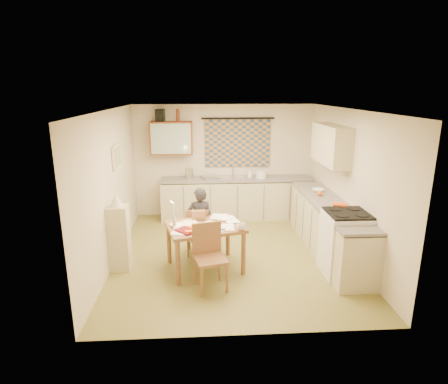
{
  "coord_description": "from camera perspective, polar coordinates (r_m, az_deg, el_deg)",
  "views": [
    {
      "loc": [
        -0.51,
        -6.05,
        2.82
      ],
      "look_at": [
        -0.13,
        0.2,
        1.09
      ],
      "focal_mm": 30.0,
      "sensor_mm": 36.0,
      "label": 1
    }
  ],
  "objects": [
    {
      "name": "candle_holder",
      "position": [
        5.82,
        -7.6,
        -4.6
      ],
      "size": [
        0.06,
        0.06,
        0.18
      ],
      "primitive_type": "cylinder",
      "rotation": [
        0.0,
        0.0,
        0.02
      ],
      "color": "silver",
      "rests_on": "dining_table"
    },
    {
      "name": "kettle",
      "position": [
        8.2,
        -5.33,
        2.85
      ],
      "size": [
        0.19,
        0.19,
        0.24
      ],
      "primitive_type": "cylinder",
      "rotation": [
        0.0,
        0.0,
        0.07
      ],
      "color": "silver",
      "rests_on": "counter_back"
    },
    {
      "name": "chair_far",
      "position": [
        6.64,
        -3.98,
        -7.22
      ],
      "size": [
        0.4,
        0.4,
        0.86
      ],
      "rotation": [
        0.0,
        0.0,
        3.11
      ],
      "color": "brown",
      "rests_on": "floor"
    },
    {
      "name": "stove",
      "position": [
        6.15,
        18.01,
        -7.45
      ],
      "size": [
        0.66,
        0.66,
        1.01
      ],
      "color": "white",
      "rests_on": "floor"
    },
    {
      "name": "papers",
      "position": [
        5.92,
        -2.48,
        -4.92
      ],
      "size": [
        1.14,
        0.95,
        0.02
      ],
      "rotation": [
        0.0,
        0.0,
        0.25
      ],
      "color": "white",
      "rests_on": "dining_table"
    },
    {
      "name": "letter_rack",
      "position": [
        6.12,
        -3.9,
        -3.56
      ],
      "size": [
        0.22,
        0.11,
        0.16
      ],
      "primitive_type": "cube",
      "rotation": [
        0.0,
        0.0,
        0.03
      ],
      "color": "brown",
      "rests_on": "dining_table"
    },
    {
      "name": "fruit_orange",
      "position": [
        7.08,
        14.41,
        -0.2
      ],
      "size": [
        0.1,
        0.1,
        0.1
      ],
      "primitive_type": "sphere",
      "color": "#EE5911",
      "rests_on": "counter_right"
    },
    {
      "name": "lampshade",
      "position": [
        6.0,
        -16.14,
        -1.1
      ],
      "size": [
        0.2,
        0.2,
        0.22
      ],
      "primitive_type": "cone",
      "color": "beige",
      "rests_on": "shelf_stand"
    },
    {
      "name": "person",
      "position": [
        6.49,
        -3.67,
        -4.51
      ],
      "size": [
        0.47,
        0.34,
        1.22
      ],
      "primitive_type": "imported",
      "rotation": [
        0.0,
        0.0,
        3.19
      ],
      "color": "black",
      "rests_on": "floor"
    },
    {
      "name": "dish_rack",
      "position": [
        8.22,
        -2.14,
        2.29
      ],
      "size": [
        0.44,
        0.42,
        0.06
      ],
      "primitive_type": "cube",
      "rotation": [
        0.0,
        0.0,
        0.42
      ],
      "color": "silver",
      "rests_on": "counter_back"
    },
    {
      "name": "bottle_green",
      "position": [
        8.19,
        -9.34,
        11.47
      ],
      "size": [
        0.09,
        0.09,
        0.26
      ],
      "primitive_type": "cylinder",
      "rotation": [
        0.0,
        0.0,
        0.28
      ],
      "color": "#195926",
      "rests_on": "wall_cabinet"
    },
    {
      "name": "soap_bottle",
      "position": [
        8.32,
        3.96,
        2.88
      ],
      "size": [
        0.12,
        0.12,
        0.19
      ],
      "primitive_type": "imported",
      "rotation": [
        0.0,
        0.0,
        -0.18
      ],
      "color": "white",
      "rests_on": "counter_back"
    },
    {
      "name": "chair_near",
      "position": [
        5.54,
        -2.09,
        -11.69
      ],
      "size": [
        0.53,
        0.53,
        0.96
      ],
      "rotation": [
        0.0,
        0.0,
        0.26
      ],
      "color": "brown",
      "rests_on": "floor"
    },
    {
      "name": "sink",
      "position": [
        8.26,
        1.29,
        1.87
      ],
      "size": [
        0.57,
        0.48,
        0.1
      ],
      "primitive_type": "cube",
      "rotation": [
        0.0,
        0.0,
        -0.05
      ],
      "color": "silver",
      "rests_on": "counter_back"
    },
    {
      "name": "orange_bag",
      "position": [
        6.32,
        17.19,
        -2.21
      ],
      "size": [
        0.25,
        0.21,
        0.12
      ],
      "primitive_type": "cube",
      "rotation": [
        0.0,
        0.0,
        -0.27
      ],
      "color": "#EE5911",
      "rests_on": "counter_right"
    },
    {
      "name": "orange_box",
      "position": [
        5.6,
        -5.33,
        -6.11
      ],
      "size": [
        0.12,
        0.08,
        0.04
      ],
      "primitive_type": "cube",
      "rotation": [
        0.0,
        0.0,
        0.03
      ],
      "color": "#EE5911",
      "rests_on": "dining_table"
    },
    {
      "name": "shelf_stand",
      "position": [
        6.21,
        -15.7,
        -6.78
      ],
      "size": [
        0.32,
        0.3,
        1.06
      ],
      "primitive_type": "cube",
      "color": "#BAB087",
      "rests_on": "floor"
    },
    {
      "name": "candle_flame",
      "position": [
        5.75,
        -8.05,
        -1.49
      ],
      "size": [
        0.02,
        0.02,
        0.02
      ],
      "primitive_type": "sphere",
      "color": "#FFCC66",
      "rests_on": "dining_table"
    },
    {
      "name": "bottle_brown",
      "position": [
        8.17,
        -7.03,
        11.54
      ],
      "size": [
        0.09,
        0.09,
        0.26
      ],
      "primitive_type": "cylinder",
      "rotation": [
        0.0,
        0.0,
        0.26
      ],
      "color": "#61290E",
      "rests_on": "wall_cabinet"
    },
    {
      "name": "mixing_bowl",
      "position": [
        8.31,
        5.68,
        2.72
      ],
      "size": [
        0.31,
        0.31,
        0.16
      ],
      "primitive_type": "cylinder",
      "rotation": [
        0.0,
        0.0,
        0.38
      ],
      "color": "white",
      "rests_on": "counter_back"
    },
    {
      "name": "wall_back",
      "position": [
        8.48,
        0.01,
        4.77
      ],
      "size": [
        4.0,
        0.02,
        2.5
      ],
      "primitive_type": "cube",
      "color": "beige",
      "rests_on": "floor"
    },
    {
      "name": "speaker",
      "position": [
        8.2,
        -9.71,
        11.45
      ],
      "size": [
        0.2,
        0.23,
        0.26
      ],
      "primitive_type": "cube",
      "rotation": [
        0.0,
        0.0,
        -0.22
      ],
      "color": "black",
      "rests_on": "wall_cabinet"
    },
    {
      "name": "ceiling",
      "position": [
        6.08,
        1.36,
        12.52
      ],
      "size": [
        4.0,
        4.5,
        0.02
      ],
      "primitive_type": "cube",
      "color": "white",
      "rests_on": "floor"
    },
    {
      "name": "wall_cabinet",
      "position": [
        8.22,
        -8.01,
        8.17
      ],
      "size": [
        0.9,
        0.34,
        0.7
      ],
      "primitive_type": "cube",
      "color": "#61290E",
      "rests_on": "wall_back"
    },
    {
      "name": "framed_print",
      "position": [
        6.71,
        -16.07,
        5.23
      ],
      "size": [
        0.04,
        0.5,
        0.4
      ],
      "primitive_type": "cube",
      "color": "beige",
      "rests_on": "wall_left"
    },
    {
      "name": "book",
      "position": [
        5.74,
        -6.6,
        -5.71
      ],
      "size": [
        0.21,
        0.28,
        0.02
      ],
      "primitive_type": "imported",
      "rotation": [
        0.0,
        0.0,
        0.02
      ],
      "color": "#EE5911",
      "rests_on": "dining_table"
    },
    {
      "name": "curtain_rod",
      "position": [
        8.32,
        2.14,
        11.16
      ],
      "size": [
        1.6,
        0.04,
        0.04
      ],
      "primitive_type": "cylinder",
      "rotation": [
        0.0,
        1.57,
        0.0
      ],
      "color": "black",
      "rests_on": "wall_back"
    },
    {
      "name": "floor",
      "position": [
        6.7,
        1.22,
        -9.53
      ],
      "size": [
        4.0,
        4.5,
        0.02
      ],
      "primitive_type": "cube",
      "color": "olive",
      "rests_on": "ground"
    },
    {
      "name": "dining_table",
      "position": [
        6.06,
        -2.91,
        -8.34
      ],
      "size": [
        1.33,
        1.13,
        0.75
      ],
      "rotation": [
        0.0,
        0.0,
        0.25
      ],
      "color": "brown",
      "rests_on": "floor"
    },
    {
      "name": "eyeglasses",
      "position": [
        5.7,
        -0.46,
        -5.76
      ],
      "size": [
        0.13,
        0.06,
        0.02
      ],
      "primitive_type": "cube",
      "rotation": [
        0.0,
        0.0,
        0.09
      ],
      "color": "black",
      "rests_on": "dining_table"
    },
    {
      "name": "mug",
      "position": [
        5.7,
        2.61,
        -5.32
      ],
      "size": [
        0.17,
        0.17,
        0.1
      ],
      "primitive_type": "imported",
      "rotation": [
        0.0,
        0.0,
        0.17
      ],
      "color": "white",
      "rests_on": "dining_table"
    },
    {
      "name": "magazine",
      "position": [
        5.61,
        -6.69,
        -6.18
      ],
      "size": [
        0.52,
        0.52,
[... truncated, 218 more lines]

